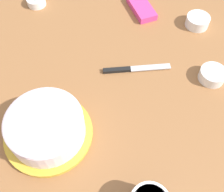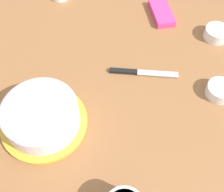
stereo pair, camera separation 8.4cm
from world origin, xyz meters
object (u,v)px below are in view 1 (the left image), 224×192
object	(u,v)px
frosted_cake	(46,127)
candy_box_lower	(143,8)
sprinkle_bowl_orange	(212,75)
sprinkle_bowl_rainbow	(198,21)
sprinkle_bowl_green	(36,1)
spreading_knife	(131,69)

from	to	relation	value
frosted_cake	candy_box_lower	xyz separation A→B (m)	(-0.57, 0.28, -0.04)
sprinkle_bowl_orange	candy_box_lower	distance (m)	0.41
sprinkle_bowl_rainbow	sprinkle_bowl_green	bearing A→B (deg)	-98.01
sprinkle_bowl_green	sprinkle_bowl_orange	distance (m)	0.76
sprinkle_bowl_orange	sprinkle_bowl_green	bearing A→B (deg)	-117.79
spreading_knife	sprinkle_bowl_orange	size ratio (longest dim) A/B	2.69
sprinkle_bowl_rainbow	sprinkle_bowl_orange	world-z (taller)	sprinkle_bowl_rainbow
spreading_knife	sprinkle_bowl_rainbow	distance (m)	0.35
frosted_cake	candy_box_lower	bearing A→B (deg)	153.60
spreading_knife	sprinkle_bowl_rainbow	size ratio (longest dim) A/B	2.64
spreading_knife	sprinkle_bowl_rainbow	xyz separation A→B (m)	(-0.24, 0.26, 0.02)
sprinkle_bowl_orange	candy_box_lower	bearing A→B (deg)	-145.63
sprinkle_bowl_rainbow	sprinkle_bowl_orange	distance (m)	0.26
frosted_cake	sprinkle_bowl_orange	world-z (taller)	frosted_cake
sprinkle_bowl_green	candy_box_lower	xyz separation A→B (m)	(0.02, 0.44, -0.00)
frosted_cake	candy_box_lower	world-z (taller)	frosted_cake
sprinkle_bowl_rainbow	sprinkle_bowl_orange	bearing A→B (deg)	4.01
sprinkle_bowl_orange	candy_box_lower	world-z (taller)	sprinkle_bowl_orange
frosted_cake	sprinkle_bowl_orange	size ratio (longest dim) A/B	2.98
spreading_knife	sprinkle_bowl_orange	xyz separation A→B (m)	(0.02, 0.27, 0.01)
frosted_cake	sprinkle_bowl_green	world-z (taller)	frosted_cake
frosted_cake	spreading_knife	size ratio (longest dim) A/B	1.11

